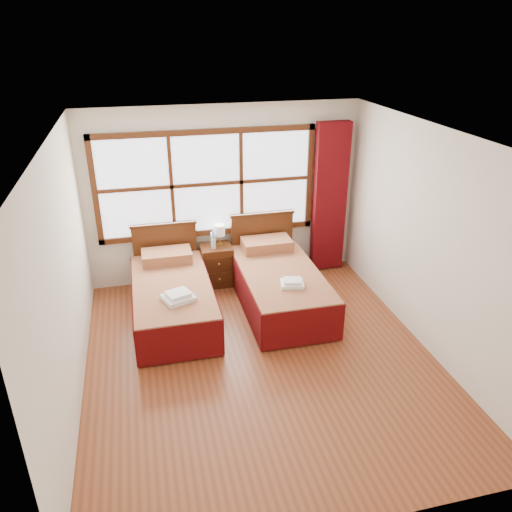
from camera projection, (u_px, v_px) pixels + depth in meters
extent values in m
plane|color=brown|center=(261.00, 359.00, 5.86)|extent=(4.50, 4.50, 0.00)
plane|color=white|center=(262.00, 137.00, 4.76)|extent=(4.50, 4.50, 0.00)
plane|color=silver|center=(224.00, 195.00, 7.29)|extent=(4.00, 0.00, 4.00)
plane|color=silver|center=(64.00, 280.00, 4.89)|extent=(0.00, 4.50, 4.50)
plane|color=silver|center=(430.00, 242.00, 5.74)|extent=(0.00, 4.50, 4.50)
cube|color=white|center=(207.00, 184.00, 7.13)|extent=(3.00, 0.02, 1.40)
cube|color=#4A2410|center=(209.00, 232.00, 7.42)|extent=(3.16, 0.06, 0.08)
cube|color=#4A2410|center=(205.00, 132.00, 6.80)|extent=(3.16, 0.06, 0.08)
cube|color=#4A2410|center=(95.00, 192.00, 6.78)|extent=(0.08, 0.06, 1.56)
cube|color=#4A2410|center=(309.00, 177.00, 7.44)|extent=(0.08, 0.06, 1.56)
cube|color=#4A2410|center=(172.00, 187.00, 7.00)|extent=(0.05, 0.05, 1.40)
cube|color=#4A2410|center=(241.00, 182.00, 7.22)|extent=(0.05, 0.05, 1.40)
cube|color=#4A2410|center=(207.00, 184.00, 7.11)|extent=(3.00, 0.05, 0.05)
cube|color=#61090E|center=(330.00, 198.00, 7.57)|extent=(0.50, 0.16, 2.30)
cube|color=#3C1E0C|center=(174.00, 310.00, 6.60)|extent=(0.88, 1.76, 0.29)
cube|color=maroon|center=(172.00, 292.00, 6.49)|extent=(0.99, 1.95, 0.24)
cube|color=#58090A|center=(135.00, 306.00, 6.45)|extent=(0.03, 1.95, 0.49)
cube|color=#58090A|center=(210.00, 297.00, 6.66)|extent=(0.03, 1.95, 0.49)
cube|color=#58090A|center=(181.00, 344.00, 5.70)|extent=(0.99, 0.03, 0.49)
cube|color=maroon|center=(167.00, 256.00, 7.03)|extent=(0.69, 0.40, 0.15)
cube|color=#4A2410|center=(166.00, 255.00, 7.35)|extent=(0.92, 0.06, 0.96)
cube|color=#3C1E0C|center=(163.00, 224.00, 7.14)|extent=(0.96, 0.08, 0.04)
cube|color=#3C1E0C|center=(280.00, 296.00, 6.91)|extent=(0.91, 1.82, 0.30)
cube|color=maroon|center=(280.00, 279.00, 6.80)|extent=(1.02, 2.02, 0.25)
cube|color=#58090A|center=(244.00, 293.00, 6.75)|extent=(0.03, 2.02, 0.51)
cube|color=#58090A|center=(315.00, 284.00, 6.97)|extent=(0.03, 2.02, 0.51)
cube|color=#58090A|center=(303.00, 328.00, 5.97)|extent=(1.02, 0.03, 0.51)
cube|color=maroon|center=(267.00, 244.00, 7.36)|extent=(0.71, 0.42, 0.16)
cube|color=#4A2410|center=(262.00, 245.00, 7.65)|extent=(0.95, 0.06, 0.99)
cube|color=#3C1E0C|center=(262.00, 214.00, 7.44)|extent=(0.99, 0.08, 0.04)
cube|color=#4A2410|center=(217.00, 265.00, 7.45)|extent=(0.46, 0.41, 0.61)
cube|color=#3C1E0C|center=(219.00, 278.00, 7.32)|extent=(0.40, 0.02, 0.18)
cube|color=#3C1E0C|center=(219.00, 264.00, 7.21)|extent=(0.40, 0.02, 0.18)
sphere|color=olive|center=(220.00, 279.00, 7.30)|extent=(0.03, 0.03, 0.03)
sphere|color=olive|center=(219.00, 264.00, 7.20)|extent=(0.03, 0.03, 0.03)
cube|color=white|center=(178.00, 298.00, 6.06)|extent=(0.44, 0.41, 0.06)
cube|color=white|center=(178.00, 294.00, 6.04)|extent=(0.33, 0.31, 0.05)
cube|color=white|center=(292.00, 284.00, 6.36)|extent=(0.33, 0.30, 0.04)
cube|color=white|center=(292.00, 281.00, 6.34)|extent=(0.25, 0.23, 0.04)
cylinder|color=#B5933A|center=(220.00, 244.00, 7.37)|extent=(0.10, 0.10, 0.02)
cylinder|color=#B5933A|center=(220.00, 239.00, 7.34)|extent=(0.02, 0.02, 0.13)
cylinder|color=white|center=(219.00, 230.00, 7.28)|extent=(0.16, 0.16, 0.16)
cylinder|color=silver|center=(213.00, 241.00, 7.21)|extent=(0.07, 0.07, 0.22)
cylinder|color=#1844B7|center=(213.00, 233.00, 7.15)|extent=(0.03, 0.03, 0.03)
cylinder|color=silver|center=(213.00, 240.00, 7.25)|extent=(0.07, 0.07, 0.22)
cylinder|color=#1844B7|center=(213.00, 232.00, 7.20)|extent=(0.03, 0.03, 0.03)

